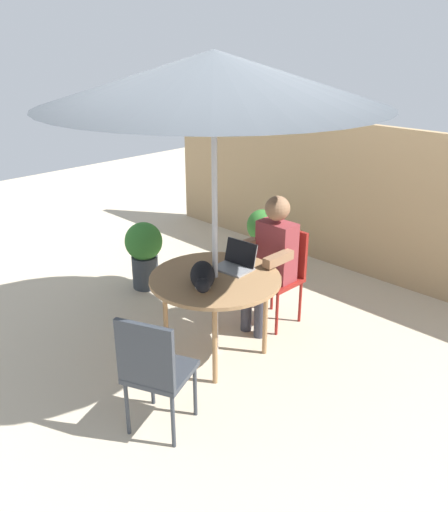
% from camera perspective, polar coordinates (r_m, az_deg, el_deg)
% --- Properties ---
extents(ground_plane, '(14.00, 14.00, 0.00)m').
position_cam_1_polar(ground_plane, '(4.56, -0.90, -10.45)').
color(ground_plane, '#BCAD93').
extents(fence_back, '(5.96, 0.08, 1.66)m').
position_cam_1_polar(fence_back, '(5.94, 15.49, 5.58)').
color(fence_back, tan).
rests_on(fence_back, ground).
extents(patio_table, '(1.06, 1.06, 0.72)m').
position_cam_1_polar(patio_table, '(4.23, -0.95, -2.95)').
color(patio_table, '#9E754C').
rests_on(patio_table, ground).
extents(patio_umbrella, '(2.49, 2.49, 2.41)m').
position_cam_1_polar(patio_umbrella, '(3.83, -1.11, 18.69)').
color(patio_umbrella, '#B7B7BC').
rests_on(patio_umbrella, ground).
extents(chair_occupied, '(0.40, 0.40, 0.89)m').
position_cam_1_polar(chair_occupied, '(4.87, 6.25, -1.33)').
color(chair_occupied, maroon).
rests_on(chair_occupied, ground).
extents(chair_empty, '(0.52, 0.52, 0.89)m').
position_cam_1_polar(chair_empty, '(3.49, -7.63, -11.83)').
color(chair_empty, '#33383F').
rests_on(chair_empty, ground).
extents(person_seated, '(0.48, 0.48, 1.23)m').
position_cam_1_polar(person_seated, '(4.69, 5.13, 0.01)').
color(person_seated, maroon).
rests_on(person_seated, ground).
extents(laptop, '(0.32, 0.28, 0.21)m').
position_cam_1_polar(laptop, '(4.35, 1.40, -0.49)').
color(laptop, gray).
rests_on(laptop, patio_table).
extents(cat, '(0.49, 0.49, 0.17)m').
position_cam_1_polar(cat, '(4.02, -2.33, -2.25)').
color(cat, black).
rests_on(cat, patio_table).
extents(potted_plant_near_fence, '(0.39, 0.39, 0.72)m').
position_cam_1_polar(potted_plant_near_fence, '(5.58, -8.64, 0.57)').
color(potted_plant_near_fence, '#33383D').
rests_on(potted_plant_near_fence, ground).
extents(potted_plant_by_chair, '(0.33, 0.33, 0.73)m').
position_cam_1_polar(potted_plant_by_chair, '(5.91, 4.05, 2.06)').
color(potted_plant_by_chair, '#33383D').
rests_on(potted_plant_by_chair, ground).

